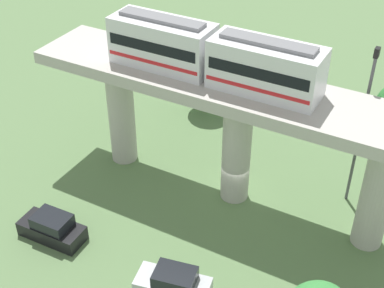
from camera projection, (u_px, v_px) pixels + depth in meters
name	position (u px, v px, depth m)	size (l,w,h in m)	color
ground_plane	(234.00, 195.00, 38.10)	(120.00, 120.00, 0.00)	#5B7A4C
viaduct	(238.00, 116.00, 34.38)	(5.20, 28.00, 8.68)	#B7B2AA
train	(212.00, 55.00, 32.97)	(2.64, 13.55, 3.24)	silver
parked_car_silver	(173.00, 284.00, 30.74)	(2.59, 4.47, 1.76)	#B2B5BA
parked_car_black	(52.00, 228.00, 34.37)	(1.97, 4.27, 1.76)	black
tree_mid_lot	(206.00, 78.00, 45.62)	(3.58, 3.58, 4.83)	brown
signal_post	(362.00, 123.00, 34.25)	(0.44, 0.28, 11.28)	#4C4C51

